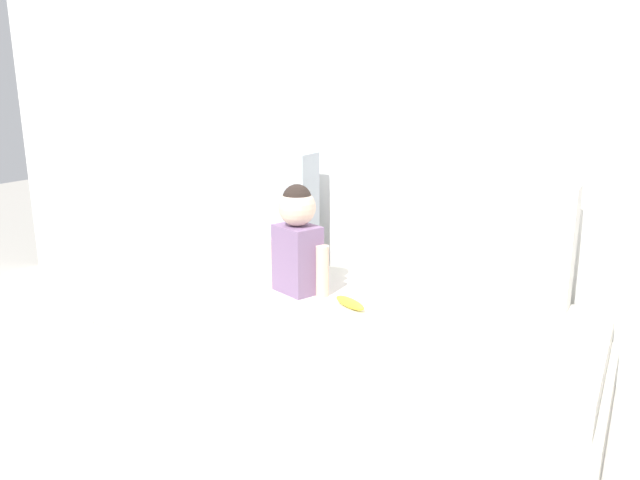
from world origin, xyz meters
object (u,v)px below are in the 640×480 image
object	(u,v)px
throw_pillow_left	(272,208)
throw_pillow_right	(506,242)
couch	(345,343)
banana	(350,303)
toddler	(297,238)

from	to	relation	value
throw_pillow_left	throw_pillow_right	world-z (taller)	throw_pillow_left
couch	throw_pillow_left	bearing A→B (deg)	150.00
throw_pillow_left	couch	bearing A→B (deg)	-30.00
throw_pillow_left	throw_pillow_right	distance (m)	1.13
throw_pillow_right	couch	bearing A→B (deg)	-150.00
couch	banana	xyz separation A→B (m)	(0.05, -0.05, 0.20)
throw_pillow_left	toddler	size ratio (longest dim) A/B	1.19
throw_pillow_left	throw_pillow_right	xyz separation A→B (m)	(1.13, 0.00, -0.03)
couch	toddler	size ratio (longest dim) A/B	4.36
throw_pillow_left	banana	world-z (taller)	throw_pillow_left
throw_pillow_right	toddler	size ratio (longest dim) A/B	1.11
throw_pillow_right	toddler	distance (m)	0.86
banana	couch	bearing A→B (deg)	131.25
throw_pillow_right	banana	bearing A→B (deg)	-143.83
banana	toddler	bearing A→B (deg)	165.97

